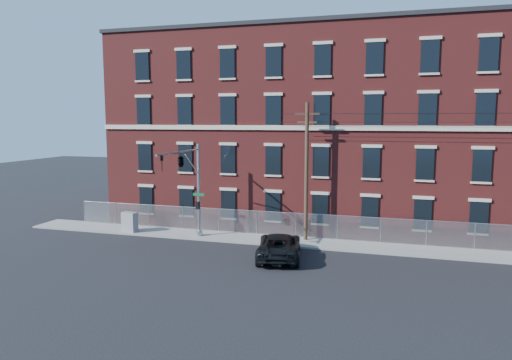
{
  "coord_description": "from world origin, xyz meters",
  "views": [
    {
      "loc": [
        7.97,
        -28.02,
        8.92
      ],
      "look_at": [
        -1.35,
        4.0,
        4.63
      ],
      "focal_mm": 33.08,
      "sensor_mm": 36.0,
      "label": 1
    }
  ],
  "objects_px": {
    "traffic_signal_mast": "(185,170)",
    "pickup_truck": "(279,246)",
    "utility_pole_near": "(306,169)",
    "utility_cabinet": "(130,222)"
  },
  "relations": [
    {
      "from": "traffic_signal_mast",
      "to": "utility_cabinet",
      "type": "distance_m",
      "value": 7.61
    },
    {
      "from": "traffic_signal_mast",
      "to": "pickup_truck",
      "type": "relative_size",
      "value": 1.21
    },
    {
      "from": "utility_pole_near",
      "to": "pickup_truck",
      "type": "height_order",
      "value": "utility_pole_near"
    },
    {
      "from": "traffic_signal_mast",
      "to": "utility_pole_near",
      "type": "xyz_separation_m",
      "value": [
        8.0,
        3.42,
        -0.05
      ]
    },
    {
      "from": "traffic_signal_mast",
      "to": "pickup_truck",
      "type": "xyz_separation_m",
      "value": [
        7.1,
        -1.24,
        -4.58
      ]
    },
    {
      "from": "traffic_signal_mast",
      "to": "utility_cabinet",
      "type": "xyz_separation_m",
      "value": [
        -5.8,
        2.02,
        -4.49
      ]
    },
    {
      "from": "utility_pole_near",
      "to": "utility_cabinet",
      "type": "bearing_deg",
      "value": -174.21
    },
    {
      "from": "traffic_signal_mast",
      "to": "pickup_truck",
      "type": "distance_m",
      "value": 8.54
    },
    {
      "from": "traffic_signal_mast",
      "to": "utility_cabinet",
      "type": "bearing_deg",
      "value": 160.8
    },
    {
      "from": "traffic_signal_mast",
      "to": "utility_pole_near",
      "type": "distance_m",
      "value": 8.7
    }
  ]
}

